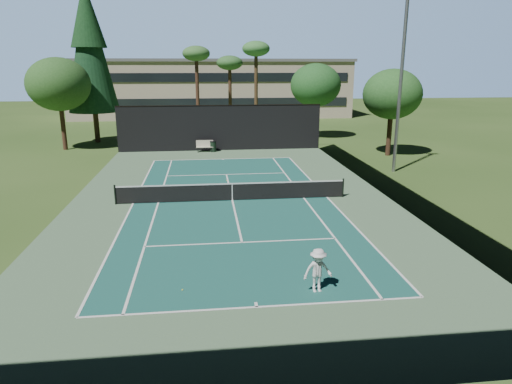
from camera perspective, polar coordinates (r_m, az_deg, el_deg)
ground at (r=25.76m, az=-2.98°, el=-1.08°), size 160.00×160.00×0.00m
apron_slab at (r=25.76m, az=-2.98°, el=-1.07°), size 18.00×32.00×0.01m
court_surface at (r=25.76m, az=-2.98°, el=-1.06°), size 10.97×23.77×0.01m
court_lines at (r=25.76m, az=-2.98°, el=-1.04°), size 11.07×23.87×0.01m
tennis_net at (r=25.61m, az=-2.99°, el=0.11°), size 12.90×0.10×1.10m
fence at (r=25.33m, az=-3.05°, el=3.32°), size 18.04×32.05×4.03m
player at (r=15.54m, az=7.74°, el=-9.69°), size 1.04×0.67×1.54m
tennis_ball_a at (r=15.96m, az=-9.18°, el=-11.99°), size 0.06×0.06×0.06m
tennis_ball_b at (r=28.47m, az=-6.64°, el=0.51°), size 0.07×0.07×0.07m
tennis_ball_c at (r=30.18m, az=-3.69°, el=1.45°), size 0.07×0.07×0.07m
tennis_ball_d at (r=28.00m, az=-12.56°, el=-0.00°), size 0.08×0.08×0.08m
park_bench at (r=40.61m, az=-6.43°, el=5.77°), size 1.50×0.45×1.02m
trash_bin at (r=40.59m, az=-5.38°, el=5.69°), size 0.56×0.56×0.95m
pine_tree at (r=47.87m, az=-20.19°, el=17.25°), size 4.80×4.80×15.00m
palm_a at (r=48.66m, az=-7.47°, el=16.37°), size 2.80×2.80×9.32m
palm_b at (r=50.74m, az=-3.31°, el=15.50°), size 2.80×2.80×8.42m
palm_c at (r=47.98m, az=0.00°, el=17.01°), size 2.80×2.80×9.77m
decid_tree_a at (r=48.08m, az=7.46°, el=13.09°), size 5.12×5.12×7.62m
decid_tree_b at (r=39.86m, az=16.67°, el=11.62°), size 4.80×4.80×7.14m
decid_tree_c at (r=44.47m, az=-23.46°, el=12.23°), size 5.44×5.44×8.09m
campus_building at (r=70.71m, az=-5.50°, el=12.89°), size 40.50×12.50×8.30m
light_pole at (r=33.50m, az=17.67°, el=13.28°), size 0.90×0.25×12.22m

